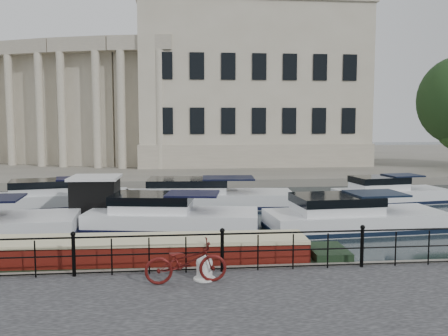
# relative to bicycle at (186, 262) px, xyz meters

# --- Properties ---
(ground_plane) EXTENTS (160.00, 160.00, 0.00)m
(ground_plane) POSITION_rel_bicycle_xyz_m (1.03, 3.12, -1.10)
(ground_plane) COLOR black
(ground_plane) RESTS_ON ground
(far_bank) EXTENTS (120.00, 42.00, 0.55)m
(far_bank) POSITION_rel_bicycle_xyz_m (1.03, 42.12, -0.83)
(far_bank) COLOR #6B665B
(far_bank) RESTS_ON ground_plane
(railing) EXTENTS (24.14, 0.14, 1.22)m
(railing) POSITION_rel_bicycle_xyz_m (1.03, 0.87, 0.10)
(railing) COLOR black
(railing) RESTS_ON near_quay
(civic_building) EXTENTS (53.55, 31.84, 16.85)m
(civic_building) POSITION_rel_bicycle_xyz_m (0.03, 37.82, 5.93)
(civic_building) COLOR #ADA38C
(civic_building) RESTS_ON far_bank
(bicycle) EXTENTS (2.15, 0.88, 1.11)m
(bicycle) POSITION_rel_bicycle_xyz_m (0.00, 0.00, 0.00)
(bicycle) COLOR #4F100E
(bicycle) RESTS_ON near_quay
(mooring_bollard) EXTENTS (0.58, 0.58, 0.66)m
(mooring_bollard) POSITION_rel_bicycle_xyz_m (0.49, 0.23, -0.24)
(mooring_bollard) COLOR silver
(mooring_bollard) RESTS_ON near_quay
(narrowboat) EXTENTS (13.94, 2.30, 1.51)m
(narrowboat) POSITION_rel_bicycle_xyz_m (-1.85, 2.34, -0.74)
(narrowboat) COLOR black
(narrowboat) RESTS_ON ground_plane
(harbour_hut) EXTENTS (3.12, 2.63, 2.19)m
(harbour_hut) POSITION_rel_bicycle_xyz_m (-3.85, 10.79, -0.15)
(harbour_hut) COLOR #6B665B
(harbour_hut) RESTS_ON ground_plane
(cabin_cruisers) EXTENTS (28.98, 10.44, 1.99)m
(cabin_cruisers) POSITION_rel_bicycle_xyz_m (-0.15, 10.96, -0.74)
(cabin_cruisers) COLOR white
(cabin_cruisers) RESTS_ON ground_plane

